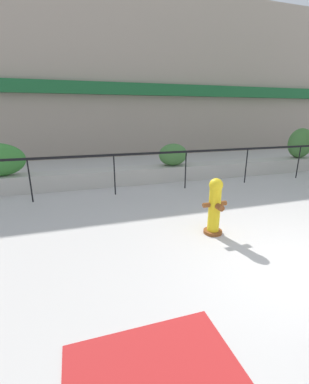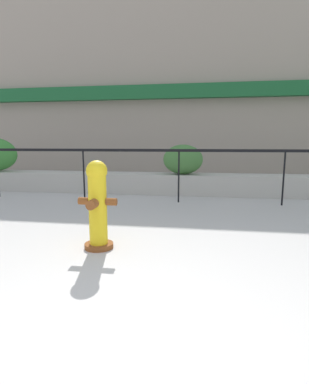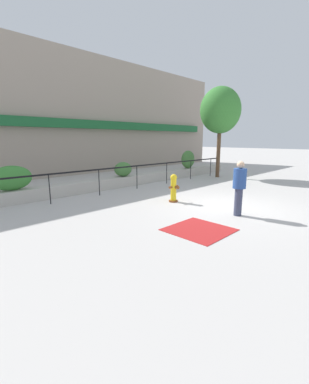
% 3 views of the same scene
% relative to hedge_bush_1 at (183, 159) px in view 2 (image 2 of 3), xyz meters
% --- Properties ---
extents(ground_plane, '(120.00, 120.00, 0.00)m').
position_rel_hedge_bush_1_xyz_m(ground_plane, '(-0.02, -6.00, -0.87)').
color(ground_plane, '#BCB7B2').
extents(building_facade, '(30.00, 1.36, 8.00)m').
position_rel_hedge_bush_1_xyz_m(building_facade, '(-0.02, 5.98, 3.12)').
color(building_facade, gray).
rests_on(building_facade, ground).
extents(planter_wall_low, '(18.00, 0.70, 0.50)m').
position_rel_hedge_bush_1_xyz_m(planter_wall_low, '(-0.02, 0.00, -0.62)').
color(planter_wall_low, '#B7B2A8').
rests_on(planter_wall_low, ground).
extents(fence_railing_segment, '(15.00, 0.05, 1.15)m').
position_rel_hedge_bush_1_xyz_m(fence_railing_segment, '(-0.02, -1.10, 0.15)').
color(fence_railing_segment, black).
rests_on(fence_railing_segment, ground).
extents(hedge_bush_1, '(0.98, 0.70, 0.74)m').
position_rel_hedge_bush_1_xyz_m(hedge_bush_1, '(0.00, 0.00, 0.00)').
color(hedge_bush_1, '#427538').
rests_on(hedge_bush_1, planter_wall_low).
extents(fire_hydrant, '(0.47, 0.43, 1.08)m').
position_rel_hedge_bush_1_xyz_m(fire_hydrant, '(-0.78, -4.11, -0.32)').
color(fire_hydrant, brown).
rests_on(fire_hydrant, ground).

